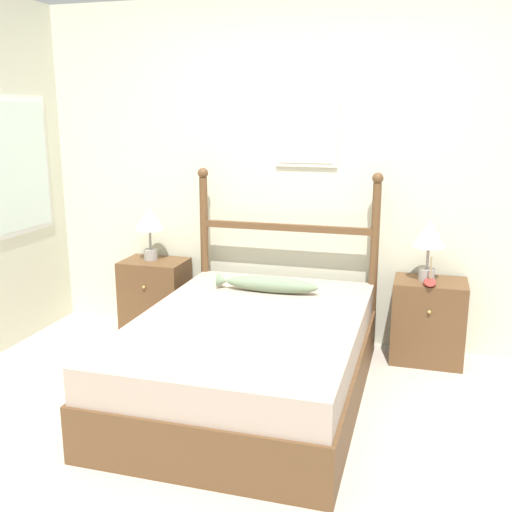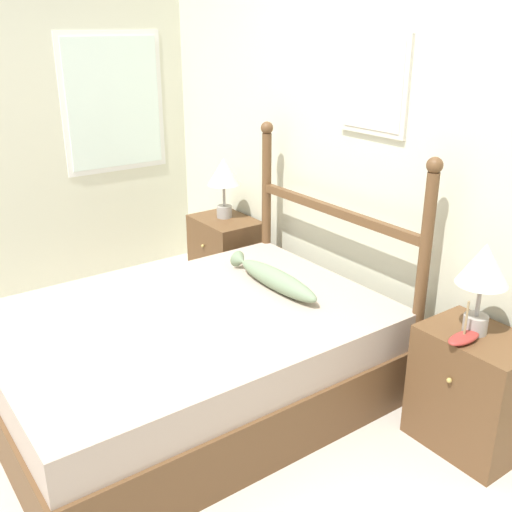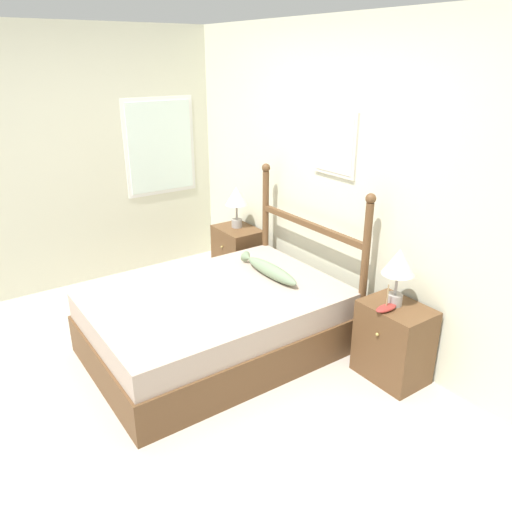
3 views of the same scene
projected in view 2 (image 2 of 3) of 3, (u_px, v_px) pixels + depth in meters
name	position (u px, v px, depth m)	size (l,w,h in m)	color
ground_plane	(99.00, 460.00, 2.78)	(16.00, 16.00, 0.00)	#B7AD9E
wall_back	(378.00, 145.00, 3.26)	(6.40, 0.08, 2.55)	beige
bed	(195.00, 360.00, 3.12)	(1.36, 1.96, 0.52)	brown
headboard	(333.00, 238.00, 3.47)	(1.38, 0.08, 1.32)	brown
nightstand_left	(226.00, 257.00, 4.39)	(0.50, 0.38, 0.59)	brown
nightstand_right	(472.00, 391.00, 2.80)	(0.50, 0.38, 0.59)	brown
table_lamp_left	(224.00, 175.00, 4.20)	(0.23, 0.23, 0.43)	gray
table_lamp_right	(483.00, 270.00, 2.60)	(0.23, 0.23, 0.43)	gray
model_boat	(464.00, 337.00, 2.63)	(0.08, 0.19, 0.20)	maroon
fish_pillow	(274.00, 278.00, 3.33)	(0.72, 0.12, 0.11)	gray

